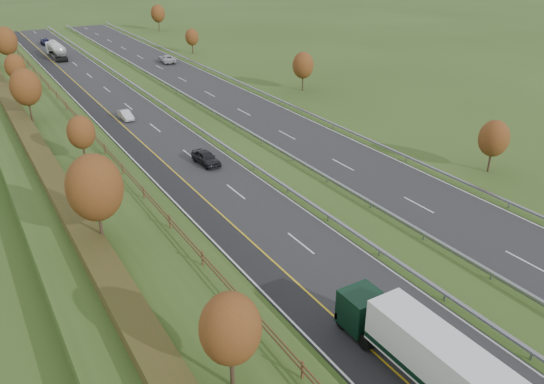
% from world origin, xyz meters
% --- Properties ---
extents(ground, '(400.00, 400.00, 0.00)m').
position_xyz_m(ground, '(8.00, 55.00, 0.00)').
color(ground, '#2C4619').
rests_on(ground, ground).
extents(near_carriageway, '(10.50, 200.00, 0.04)m').
position_xyz_m(near_carriageway, '(0.00, 60.00, 0.02)').
color(near_carriageway, '#242427').
rests_on(near_carriageway, ground).
extents(far_carriageway, '(10.50, 200.00, 0.04)m').
position_xyz_m(far_carriageway, '(16.50, 60.00, 0.02)').
color(far_carriageway, '#242427').
rests_on(far_carriageway, ground).
extents(hard_shoulder, '(3.00, 200.00, 0.04)m').
position_xyz_m(hard_shoulder, '(-3.75, 60.00, 0.02)').
color(hard_shoulder, black).
rests_on(hard_shoulder, ground).
extents(lane_markings, '(26.75, 200.00, 0.01)m').
position_xyz_m(lane_markings, '(6.40, 59.88, 0.05)').
color(lane_markings, silver).
rests_on(lane_markings, near_carriageway).
extents(embankment_left, '(12.00, 200.00, 2.00)m').
position_xyz_m(embankment_left, '(-13.00, 60.00, 1.00)').
color(embankment_left, '#2C4619').
rests_on(embankment_left, ground).
extents(hedge_left, '(2.20, 180.00, 1.10)m').
position_xyz_m(hedge_left, '(-15.00, 60.00, 2.55)').
color(hedge_left, '#393B18').
rests_on(hedge_left, embankment_left).
extents(fence_left, '(0.12, 189.06, 1.20)m').
position_xyz_m(fence_left, '(-8.50, 59.59, 2.73)').
color(fence_left, '#422B19').
rests_on(fence_left, embankment_left).
extents(median_barrier_near, '(0.32, 200.00, 0.71)m').
position_xyz_m(median_barrier_near, '(5.70, 60.00, 0.61)').
color(median_barrier_near, gray).
rests_on(median_barrier_near, ground).
extents(median_barrier_far, '(0.32, 200.00, 0.71)m').
position_xyz_m(median_barrier_far, '(10.80, 60.00, 0.61)').
color(median_barrier_far, gray).
rests_on(median_barrier_far, ground).
extents(outer_barrier_far, '(0.32, 200.00, 0.71)m').
position_xyz_m(outer_barrier_far, '(22.30, 60.00, 0.62)').
color(outer_barrier_far, gray).
rests_on(outer_barrier_far, ground).
extents(trees_left, '(6.64, 164.30, 7.66)m').
position_xyz_m(trees_left, '(-12.64, 56.63, 6.37)').
color(trees_left, '#2D2116').
rests_on(trees_left, embankment_left).
extents(trees_far, '(8.45, 118.60, 7.12)m').
position_xyz_m(trees_far, '(29.80, 89.21, 4.25)').
color(trees_far, '#2D2116').
rests_on(trees_far, ground).
extents(box_lorry, '(2.58, 16.28, 4.06)m').
position_xyz_m(box_lorry, '(-1.60, 4.51, 2.33)').
color(box_lorry, black).
rests_on(box_lorry, near_carriageway).
extents(road_tanker, '(2.40, 11.22, 3.46)m').
position_xyz_m(road_tanker, '(-0.53, 115.39, 1.86)').
color(road_tanker, silver).
rests_on(road_tanker, near_carriageway).
extents(car_dark_near, '(2.18, 4.75, 1.58)m').
position_xyz_m(car_dark_near, '(1.80, 43.39, 0.83)').
color(car_dark_near, black).
rests_on(car_dark_near, near_carriageway).
extents(car_silver_mid, '(1.45, 3.90, 1.27)m').
position_xyz_m(car_silver_mid, '(-1.03, 64.82, 0.68)').
color(car_silver_mid, silver).
rests_on(car_silver_mid, near_carriageway).
extents(car_small_far, '(2.18, 4.92, 1.40)m').
position_xyz_m(car_small_far, '(0.35, 133.28, 0.74)').
color(car_small_far, '#111236').
rests_on(car_small_far, near_carriageway).
extents(car_oncoming, '(3.23, 5.92, 1.57)m').
position_xyz_m(car_oncoming, '(18.29, 98.42, 0.83)').
color(car_oncoming, '#BBBBC0').
rests_on(car_oncoming, far_carriageway).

